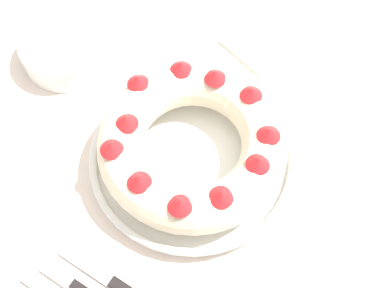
{
  "coord_description": "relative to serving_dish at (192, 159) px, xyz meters",
  "views": [
    {
      "loc": [
        -0.32,
        -0.22,
        1.52
      ],
      "look_at": [
        -0.0,
        -0.01,
        0.82
      ],
      "focal_mm": 50.0,
      "sensor_mm": 36.0,
      "label": 1
    }
  ],
  "objects": [
    {
      "name": "napkin",
      "position": [
        0.29,
        0.02,
        -0.01
      ],
      "size": [
        0.16,
        0.13,
        0.0
      ],
      "primitive_type": "cube",
      "rotation": [
        0.0,
        0.0,
        -0.28
      ],
      "color": "beige",
      "rests_on": "dining_table"
    },
    {
      "name": "dining_table",
      "position": [
        0.0,
        0.01,
        -0.11
      ],
      "size": [
        1.28,
        0.96,
        0.76
      ],
      "color": "beige",
      "rests_on": "ground_plane"
    },
    {
      "name": "ground_plane",
      "position": [
        0.0,
        0.01,
        -0.78
      ],
      "size": [
        8.0,
        8.0,
        0.0
      ],
      "primitive_type": "plane",
      "color": "gray"
    },
    {
      "name": "bundt_cake",
      "position": [
        -0.0,
        0.0,
        0.05
      ],
      "size": [
        0.28,
        0.28,
        0.08
      ],
      "color": "beige",
      "rests_on": "serving_dish"
    },
    {
      "name": "side_bowl",
      "position": [
        0.06,
        0.3,
        0.01
      ],
      "size": [
        0.15,
        0.15,
        0.05
      ],
      "primitive_type": "cylinder",
      "color": "white",
      "rests_on": "dining_table"
    },
    {
      "name": "cake_knife",
      "position": [
        -0.22,
        -0.01,
        -0.01
      ],
      "size": [
        0.02,
        0.16,
        0.01
      ],
      "rotation": [
        0.0,
        0.0,
        -0.07
      ],
      "color": "black",
      "rests_on": "dining_table"
    },
    {
      "name": "serving_dish",
      "position": [
        0.0,
        0.0,
        0.0
      ],
      "size": [
        0.32,
        0.32,
        0.03
      ],
      "color": "white",
      "rests_on": "dining_table"
    }
  ]
}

